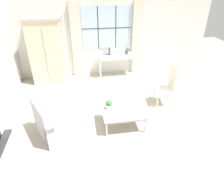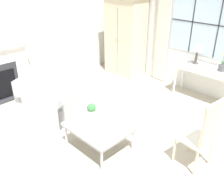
% 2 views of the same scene
% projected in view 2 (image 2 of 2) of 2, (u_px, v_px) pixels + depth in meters
% --- Properties ---
extents(ground_plane, '(14.00, 14.00, 0.00)m').
position_uv_depth(ground_plane, '(105.00, 146.00, 4.20)').
color(ground_plane, '#B2A893').
extents(wall_back_windowed, '(7.20, 0.14, 2.80)m').
position_uv_depth(wall_back_windowed, '(204.00, 34.00, 5.48)').
color(wall_back_windowed, silver).
rests_on(wall_back_windowed, ground_plane).
extents(wall_left, '(0.06, 7.20, 2.80)m').
position_uv_depth(wall_left, '(35.00, 29.00, 5.87)').
color(wall_left, silver).
rests_on(wall_left, ground_plane).
extents(armoire, '(1.08, 0.65, 2.08)m').
position_uv_depth(armoire, '(125.00, 37.00, 6.67)').
color(armoire, beige).
rests_on(armoire, ground_plane).
extents(console_table, '(1.31, 0.43, 0.78)m').
position_uv_depth(console_table, '(206.00, 71.00, 5.41)').
color(console_table, silver).
rests_on(console_table, ground_plane).
extents(table_lamp, '(0.26, 0.26, 0.47)m').
position_uv_depth(table_lamp, '(198.00, 48.00, 5.39)').
color(table_lamp, '#4C4742').
rests_on(table_lamp, console_table).
extents(potted_orchid, '(0.17, 0.13, 0.51)m').
position_uv_depth(potted_orchid, '(223.00, 63.00, 5.06)').
color(potted_orchid, '#4C4C51').
rests_on(potted_orchid, console_table).
extents(armchair_upholstered, '(1.22, 1.23, 0.86)m').
position_uv_depth(armchair_upholstered, '(49.00, 102.00, 4.99)').
color(armchair_upholstered, '#B2B2B7').
rests_on(armchair_upholstered, ground_plane).
extents(side_chair_wooden, '(0.48, 0.48, 1.13)m').
position_uv_depth(side_chair_wooden, '(203.00, 132.00, 3.50)').
color(side_chair_wooden, white).
rests_on(side_chair_wooden, ground_plane).
extents(coffee_table, '(0.98, 0.79, 0.42)m').
position_uv_depth(coffee_table, '(99.00, 128.00, 4.02)').
color(coffee_table, '#BCBCC1').
rests_on(coffee_table, ground_plane).
extents(potted_plant_small, '(0.15, 0.15, 0.23)m').
position_uv_depth(potted_plant_small, '(92.00, 110.00, 4.23)').
color(potted_plant_small, '#BCB7AD').
rests_on(potted_plant_small, coffee_table).
extents(pillar_candle, '(0.09, 0.09, 0.14)m').
position_uv_depth(pillar_candle, '(104.00, 133.00, 3.72)').
color(pillar_candle, silver).
rests_on(pillar_candle, coffee_table).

